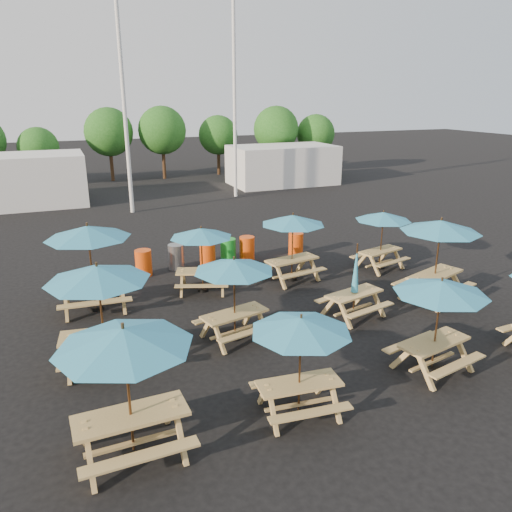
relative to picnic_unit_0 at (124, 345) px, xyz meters
name	(u,v)px	position (x,y,z in m)	size (l,w,h in m)	color
ground	(275,306)	(4.84, 4.88, -2.12)	(120.00, 120.00, 0.00)	black
picnic_unit_0	(124,345)	(0.00, 0.00, 0.00)	(2.36, 2.36, 2.44)	#A9864B
picnic_unit_1	(98,279)	(-0.12, 3.23, 0.01)	(2.56, 2.56, 2.45)	#A9864B
picnic_unit_2	(88,237)	(-0.07, 6.61, 0.08)	(2.47, 2.47, 2.52)	#A9864B
picnic_unit_3	(301,330)	(3.17, -0.01, -0.32)	(2.08, 2.08, 2.06)	#A9864B
picnic_unit_4	(234,270)	(3.07, 3.40, -0.25)	(2.41, 2.41, 2.15)	#A9864B
picnic_unit_5	(201,236)	(3.21, 6.81, -0.31)	(2.47, 2.47, 2.07)	#A9864B
picnic_unit_6	(441,292)	(6.68, 0.30, -0.22)	(2.40, 2.40, 2.18)	#A9864B
picnic_unit_7	(355,287)	(6.60, 3.44, -1.24)	(1.96, 1.80, 2.13)	#A9864B
picnic_unit_8	(293,223)	(6.25, 6.66, -0.16)	(2.44, 2.44, 2.25)	#A9864B
picnic_unit_10	(440,230)	(9.50, 3.58, 0.05)	(2.94, 2.94, 2.49)	#A9864B
picnic_unit_11	(383,219)	(9.66, 6.53, -0.31)	(2.35, 2.35, 2.08)	#A9864B
waste_bin_0	(144,263)	(1.74, 8.97, -1.67)	(0.56, 0.56, 0.90)	#EA490D
waste_bin_1	(176,257)	(2.93, 9.20, -1.67)	(0.56, 0.56, 0.90)	gray
waste_bin_2	(208,254)	(4.05, 9.08, -1.67)	(0.56, 0.56, 0.90)	#EA490D
waste_bin_3	(228,251)	(4.87, 9.20, -1.67)	(0.56, 0.56, 0.90)	#1A9227
waste_bin_4	(247,248)	(5.62, 9.20, -1.67)	(0.56, 0.56, 0.90)	#EA490D
waste_bin_5	(296,244)	(7.54, 8.98, -1.67)	(0.56, 0.56, 0.90)	#EA490D
mast_0	(123,93)	(2.84, 18.88, 3.88)	(0.20, 0.20, 12.00)	silver
mast_1	(234,93)	(9.34, 20.88, 3.88)	(0.20, 0.20, 12.00)	silver
event_tent_0	(8,181)	(-3.16, 22.88, -0.72)	(8.00, 4.00, 2.80)	silver
event_tent_1	(282,165)	(13.84, 23.88, -0.82)	(7.00, 4.00, 2.60)	silver
tree_2	(38,147)	(-1.55, 28.53, 0.51)	(2.59, 2.59, 3.93)	#382314
tree_3	(109,132)	(3.09, 29.59, 1.29)	(3.36, 3.36, 5.09)	#382314
tree_4	(162,130)	(6.74, 29.13, 1.34)	(3.41, 3.41, 5.17)	#382314
tree_5	(218,135)	(11.07, 29.55, 0.86)	(2.94, 2.94, 4.45)	#382314
tree_6	(276,129)	(15.08, 27.77, 1.31)	(3.38, 3.38, 5.13)	#382314
tree_7	(316,134)	(18.47, 27.80, 0.88)	(2.95, 2.95, 4.48)	#382314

